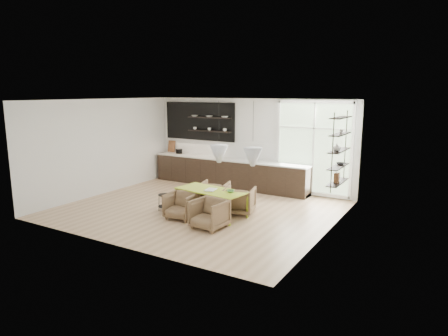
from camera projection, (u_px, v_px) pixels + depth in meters
room at (237, 152)px, 11.10m from camera, size 7.02×6.01×2.91m
kitchen_run at (227, 169)px, 13.24m from camera, size 5.54×0.69×2.75m
right_shelving at (339, 152)px, 9.73m from camera, size 0.26×1.22×1.90m
dining_table at (211, 192)px, 10.10m from camera, size 1.92×1.05×0.67m
armchair_back_left at (215, 194)px, 11.03m from camera, size 0.88×0.90×0.68m
armchair_back_right at (239, 200)px, 10.31m from camera, size 0.91×0.92×0.69m
armchair_front_left at (181, 205)px, 9.93m from camera, size 0.76×0.78×0.65m
armchair_front_right at (209, 214)px, 9.20m from camera, size 0.79×0.80×0.68m
wire_stool at (165, 200)px, 10.53m from camera, size 0.36×0.36×0.45m
table_book at (206, 189)px, 10.07m from camera, size 0.30×0.37×0.03m
table_bowl at (231, 191)px, 9.84m from camera, size 0.23×0.23×0.06m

